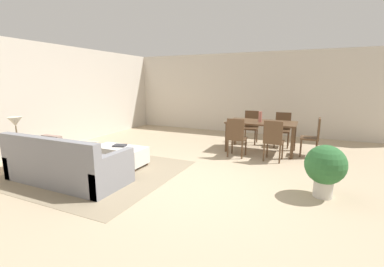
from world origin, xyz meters
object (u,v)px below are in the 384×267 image
(table_lamp, at_px, (15,123))
(dining_chair_far_right, at_px, (283,127))
(dining_table, at_px, (261,125))
(book_on_ottoman, at_px, (120,145))
(potted_plant, at_px, (325,167))
(vase_centerpiece, at_px, (260,117))
(dining_chair_head_east, at_px, (314,135))
(couch, at_px, (66,166))
(dining_chair_near_left, at_px, (236,135))
(dining_chair_near_right, at_px, (273,139))
(dining_chair_far_left, at_px, (251,125))
(side_table, at_px, (19,149))
(ottoman_table, at_px, (120,155))

(table_lamp, xyz_separation_m, dining_chair_far_right, (4.59, 4.24, -0.43))
(dining_table, relative_size, book_on_ottoman, 6.41)
(dining_chair_far_right, bearing_deg, book_on_ottoman, -133.35)
(potted_plant, bearing_deg, book_on_ottoman, -179.78)
(vase_centerpiece, bearing_deg, dining_chair_head_east, 3.76)
(couch, distance_m, dining_chair_far_right, 5.37)
(dining_table, bearing_deg, dining_chair_near_left, -118.53)
(dining_table, bearing_deg, couch, -127.92)
(dining_chair_near_right, xyz_separation_m, dining_chair_head_east, (0.81, 0.82, 0.00))
(dining_chair_far_left, relative_size, potted_plant, 1.13)
(vase_centerpiece, bearing_deg, dining_chair_far_right, 60.84)
(table_lamp, height_order, dining_table, table_lamp)
(dining_chair_far_right, xyz_separation_m, vase_centerpiece, (-0.47, -0.84, 0.37))
(dining_table, bearing_deg, table_lamp, -140.28)
(couch, xyz_separation_m, dining_chair_near_right, (3.15, 2.74, 0.23))
(side_table, xyz_separation_m, dining_chair_near_right, (4.55, 2.66, 0.09))
(dining_chair_near_right, relative_size, book_on_ottoman, 3.54)
(dining_table, bearing_deg, dining_chair_near_right, -63.11)
(couch, distance_m, vase_centerpiece, 4.46)
(side_table, height_order, dining_chair_far_left, dining_chair_far_left)
(dining_chair_head_east, xyz_separation_m, vase_centerpiece, (-1.24, -0.08, 0.37))
(dining_chair_near_left, bearing_deg, dining_table, 61.47)
(couch, xyz_separation_m, dining_chair_head_east, (3.96, 3.56, 0.23))
(vase_centerpiece, relative_size, potted_plant, 0.32)
(dining_chair_near_right, bearing_deg, ottoman_table, -151.04)
(ottoman_table, xyz_separation_m, dining_table, (2.50, 2.39, 0.44))
(dining_chair_near_left, bearing_deg, ottoman_table, -142.25)
(couch, relative_size, book_on_ottoman, 8.44)
(dining_table, height_order, dining_chair_near_left, dining_chair_near_left)
(ottoman_table, relative_size, dining_chair_far_right, 1.23)
(ottoman_table, relative_size, vase_centerpiece, 4.36)
(dining_chair_near_left, xyz_separation_m, book_on_ottoman, (-2.10, -1.56, -0.10))
(table_lamp, relative_size, dining_chair_near_right, 0.57)
(book_on_ottoman, bearing_deg, table_lamp, -145.95)
(dining_chair_far_left, xyz_separation_m, book_on_ottoman, (-2.10, -3.20, -0.10))
(dining_chair_near_right, height_order, potted_plant, dining_chair_near_right)
(book_on_ottoman, height_order, potted_plant, potted_plant)
(dining_chair_far_left, bearing_deg, dining_chair_head_east, -26.37)
(dining_chair_far_left, height_order, book_on_ottoman, dining_chair_far_left)
(dining_table, xyz_separation_m, dining_chair_near_left, (-0.43, -0.79, -0.15))
(table_lamp, xyz_separation_m, dining_table, (4.15, 3.45, -0.28))
(dining_chair_far_left, distance_m, potted_plant, 3.65)
(ottoman_table, bearing_deg, potted_plant, 0.79)
(side_table, relative_size, dining_chair_near_left, 0.59)
(table_lamp, distance_m, book_on_ottoman, 2.03)
(dining_chair_head_east, relative_size, book_on_ottoman, 3.54)
(dining_chair_near_left, relative_size, dining_chair_near_right, 1.00)
(ottoman_table, xyz_separation_m, table_lamp, (-1.65, -1.06, 0.72))
(side_table, relative_size, dining_chair_near_right, 0.59)
(dining_chair_near_left, relative_size, potted_plant, 1.13)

